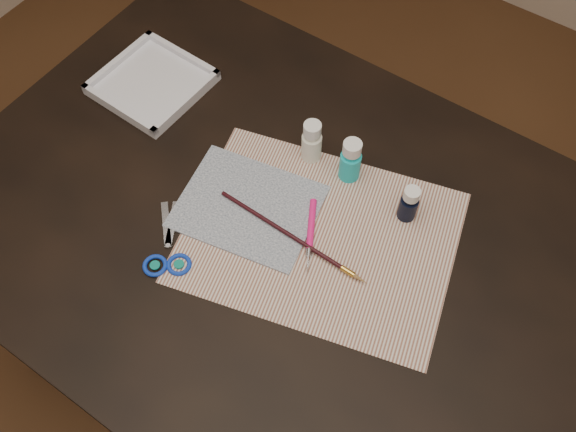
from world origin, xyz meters
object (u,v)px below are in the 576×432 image
Objects in this scene: paint_bottle_white at (312,141)px; palette_tray at (152,82)px; paper at (320,237)px; paint_bottle_navy at (409,204)px; canvas at (248,206)px; scissors at (165,239)px; paint_bottle_cyan at (351,160)px.

palette_tray is at bearing -174.55° from paint_bottle_white.
paper is 0.50m from palette_tray.
paint_bottle_white is at bearing 5.45° from palette_tray.
paint_bottle_navy is at bearing 2.02° from palette_tray.
canvas is 0.17m from paint_bottle_white.
paint_bottle_white is 0.33m from scissors.
canvas is 0.16m from scissors.
paint_bottle_navy reaches higher than scissors.
paper is 0.28m from scissors.
canvas is 2.65× the size of paint_bottle_white.
palette_tray is (-0.49, 0.11, 0.01)m from paper.
canvas is 1.23× the size of palette_tray.
paint_bottle_navy reaches higher than palette_tray.
paint_bottle_cyan reaches higher than scissors.
paper is 5.06× the size of paint_bottle_white.
scissors is (-0.11, -0.31, -0.04)m from paint_bottle_white.
palette_tray is (-0.26, 0.27, 0.01)m from scissors.
paint_bottle_cyan is (-0.03, 0.15, 0.05)m from paper.
scissors is 0.85× the size of palette_tray.
canvas is 1.46× the size of scissors.
paint_bottle_white reaches higher than scissors.
paint_bottle_white is at bearing 128.38° from paper.
paint_bottle_white is at bearing -178.17° from paint_bottle_cyan.
palette_tray is (-0.60, -0.02, -0.03)m from paint_bottle_navy.
paint_bottle_cyan is 0.47m from palette_tray.
paint_bottle_white is 0.22m from paint_bottle_navy.
paper is at bearing -51.62° from paint_bottle_white.
scissors is at bearing -120.19° from canvas.
palette_tray reaches higher than paper.
canvas is 2.57× the size of paint_bottle_cyan.
scissors is (-0.33, -0.29, -0.04)m from paint_bottle_navy.
paint_bottle_white is 0.46× the size of palette_tray.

